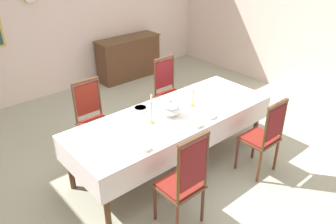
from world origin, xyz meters
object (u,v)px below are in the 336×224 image
object	(u,v)px
candlestick_west	(152,112)
spoon_primary	(132,112)
dining_table	(173,119)
spoon_secondary	(202,122)
chair_north_b	(169,90)
sideboard	(129,58)
bowl_near_left	(140,108)
soup_tureen	(171,108)
chair_north_a	(93,117)
bowl_far_right	(209,115)
candlestick_east	(193,98)
chair_south_b	(264,135)
bowl_near_right	(197,124)
bowl_far_left	(145,148)
chair_south_a	(184,181)

from	to	relation	value
candlestick_west	spoon_primary	distance (m)	0.43
dining_table	spoon_secondary	world-z (taller)	spoon_secondary
chair_north_b	spoon_secondary	bearing A→B (deg)	65.07
sideboard	bowl_near_left	bearing A→B (deg)	58.26
soup_tureen	sideboard	xyz separation A→B (m)	(1.43, 3.02, -0.42)
chair_north_a	bowl_far_right	size ratio (longest dim) A/B	6.29
soup_tureen	spoon_secondary	bearing A→B (deg)	-66.17
soup_tureen	spoon_secondary	size ratio (longest dim) A/B	1.47
dining_table	spoon_primary	distance (m)	0.56
candlestick_east	bowl_far_right	world-z (taller)	candlestick_east
spoon_primary	sideboard	distance (m)	3.18
chair_south_b	candlestick_east	distance (m)	1.05
bowl_near_left	bowl_near_right	bearing A→B (deg)	-71.45
chair_north_b	bowl_far_left	xyz separation A→B (m)	(-1.52, -1.33, 0.21)
soup_tureen	chair_south_a	bearing A→B (deg)	-124.33
sideboard	spoon_primary	bearing A→B (deg)	56.02
sideboard	chair_north_b	bearing A→B (deg)	72.94
chair_south_a	chair_north_a	xyz separation A→B (m)	(0.00, 1.86, -0.03)
chair_south_a	candlestick_west	size ratio (longest dim) A/B	3.06
chair_north_a	spoon_secondary	size ratio (longest dim) A/B	6.31
bowl_near_right	spoon_secondary	distance (m)	0.12
soup_tureen	candlestick_east	world-z (taller)	candlestick_east
chair_north_a	candlestick_west	bearing A→B (deg)	109.28
candlestick_west	spoon_secondary	xyz separation A→B (m)	(0.48, -0.39, -0.15)
dining_table	bowl_near_right	size ratio (longest dim) A/B	17.80
bowl_near_left	bowl_far_left	world-z (taller)	bowl_near_left
dining_table	spoon_primary	world-z (taller)	spoon_primary
dining_table	bowl_far_right	bearing A→B (deg)	-50.55
dining_table	candlestick_east	bearing A→B (deg)	-0.00
bowl_far_left	sideboard	bearing A→B (deg)	57.81
candlestick_east	candlestick_west	bearing A→B (deg)	180.00
bowl_near_right	spoon_secondary	size ratio (longest dim) A/B	0.91
candlestick_east	chair_north_a	bearing A→B (deg)	138.32
bowl_far_right	spoon_primary	size ratio (longest dim) A/B	0.99
candlestick_east	spoon_secondary	xyz separation A→B (m)	(-0.23, -0.39, -0.12)
dining_table	candlestick_west	bearing A→B (deg)	-180.00
chair_north_a	bowl_far_right	xyz separation A→B (m)	(0.98, -1.29, 0.21)
soup_tureen	sideboard	bearing A→B (deg)	64.69
chair_north_b	bowl_far_left	size ratio (longest dim) A/B	7.87
chair_south_b	bowl_far_left	bearing A→B (deg)	161.23
spoon_secondary	chair_south_b	bearing A→B (deg)	-29.70
chair_north_a	chair_south_b	size ratio (longest dim) A/B	1.02
chair_south_a	spoon_secondary	bearing A→B (deg)	33.61
bowl_far_left	spoon_primary	size ratio (longest dim) A/B	0.80
dining_table	soup_tureen	size ratio (longest dim) A/B	11.02
chair_south_b	bowl_near_right	distance (m)	0.91
sideboard	chair_south_a	bearing A→B (deg)	62.42
dining_table	bowl_far_left	world-z (taller)	bowl_far_left
chair_north_a	bowl_far_right	distance (m)	1.64
chair_north_b	bowl_far_left	world-z (taller)	chair_north_b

